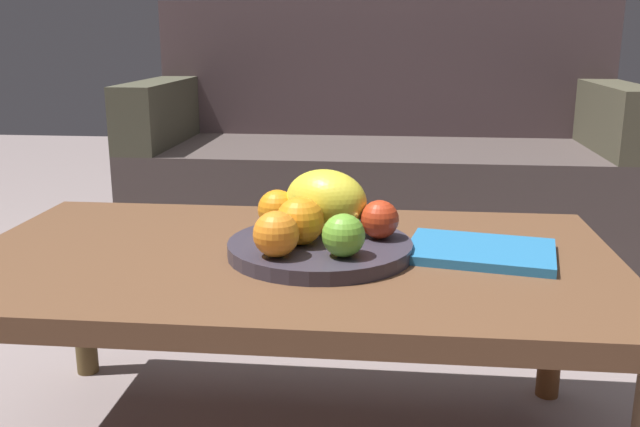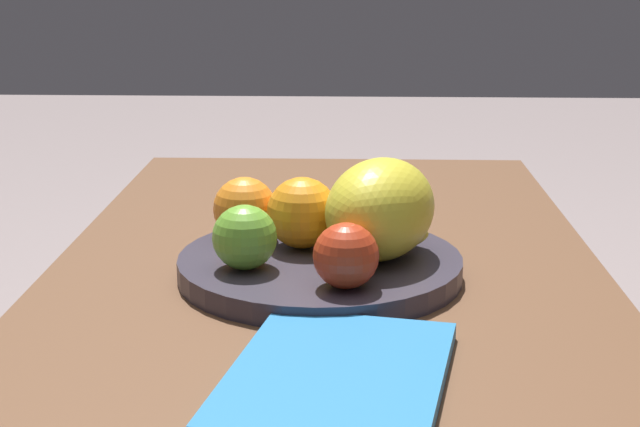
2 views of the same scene
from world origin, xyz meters
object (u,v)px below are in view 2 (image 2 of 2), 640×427
Objects in this scene: coffee_table at (327,295)px; orange_front at (302,213)px; fruit_bowl at (320,266)px; melon_large_front at (380,209)px; apple_front at (245,237)px; orange_right at (245,209)px; orange_left at (384,205)px; banana_bunch at (365,229)px; magazine at (337,377)px; apple_left at (346,256)px.

coffee_table is 0.11m from orange_front.
melon_large_front reaches higher than fruit_bowl.
melon_large_front is 0.16m from apple_front.
orange_front is at bearing 67.14° from orange_right.
melon_large_front is at bearing -4.29° from orange_left.
orange_right reaches higher than coffee_table.
magazine is (0.29, -0.03, -0.05)m from banana_bunch.
apple_left is (0.16, 0.02, 0.10)m from coffee_table.
melon_large_front reaches higher than orange_left.
fruit_bowl is 1.97× the size of banana_bunch.
coffee_table is 0.14m from orange_right.
orange_left is at bearing 175.71° from melon_large_front.
orange_right is at bearing -94.35° from coffee_table.
melon_large_front is 2.16× the size of orange_left.
orange_front is at bearing -160.55° from magazine.
orange_front is (-0.03, -0.02, 0.05)m from fruit_bowl.
orange_right is at bearing -150.16° from magazine.
banana_bunch is at bearing 169.03° from apple_left.
fruit_bowl is 1.29× the size of magazine.
coffee_table is 0.12m from banana_bunch.
melon_large_front is at bearing 68.02° from orange_front.
fruit_bowl is at bearing -93.23° from melon_large_front.
magazine is at bearing -1.77° from apple_left.
orange_left is at bearing 164.06° from banana_bunch.
orange_left is 0.19m from apple_left.
melon_large_front reaches higher than apple_front.
melon_large_front is at bearing -177.85° from magazine.
apple_left is at bearing -170.80° from magazine.
orange_front is (0.02, -0.03, 0.11)m from coffee_table.
fruit_bowl is 0.07m from banana_bunch.
orange_left is at bearing 130.93° from apple_front.
magazine is (0.23, 0.10, -0.05)m from apple_front.
orange_front is 1.10× the size of orange_right.
orange_right reaches higher than magazine.
coffee_table is 4.59× the size of magazine.
orange_front reaches higher than apple_front.
orange_right is at bearing -112.86° from orange_front.
melon_large_front is 0.17m from orange_right.
fruit_bowl is at bearing -163.60° from apple_left.
melon_large_front is 2.30× the size of apple_left.
orange_right is (0.03, -0.17, 0.00)m from orange_left.
orange_right is at bearing -81.32° from orange_left.
fruit_bowl is at bearing 34.04° from orange_front.
orange_front reaches higher than magazine.
orange_front is 0.32m from magazine.
orange_left is 0.08m from banana_bunch.
apple_front is 0.43× the size of banana_bunch.
fruit_bowl reaches higher than coffee_table.
orange_left is at bearing 115.88° from coffee_table.
orange_left is at bearing 119.77° from orange_front.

